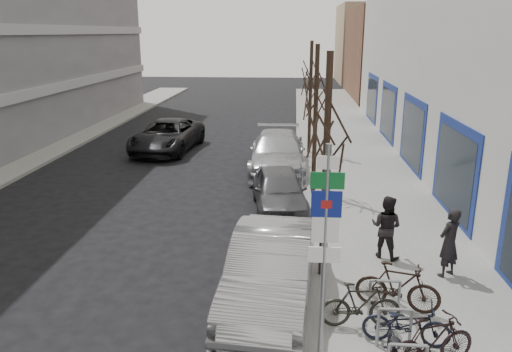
% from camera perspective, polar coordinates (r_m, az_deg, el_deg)
% --- Properties ---
extents(sidewalk_east, '(5.00, 70.00, 0.15)m').
position_cam_1_polar(sidewalk_east, '(18.87, 12.29, -2.19)').
color(sidewalk_east, slate).
rests_on(sidewalk_east, ground).
extents(brick_building_far, '(12.00, 14.00, 8.00)m').
position_cam_1_polar(brick_building_far, '(49.08, 18.04, 13.19)').
color(brick_building_far, brown).
rests_on(brick_building_far, ground).
extents(tan_building_far, '(13.00, 12.00, 9.00)m').
position_cam_1_polar(tan_building_far, '(63.84, 15.42, 14.36)').
color(tan_building_far, '#937A5B').
rests_on(tan_building_far, ground).
extents(highway_sign_pole, '(0.55, 0.10, 4.20)m').
position_cam_1_polar(highway_sign_pole, '(8.49, 7.85, -7.89)').
color(highway_sign_pole, gray).
rests_on(highway_sign_pole, ground).
extents(bike_rack, '(0.66, 2.26, 0.83)m').
position_cam_1_polar(bike_rack, '(10.05, 15.55, -15.90)').
color(bike_rack, gray).
rests_on(bike_rack, sidewalk_east).
extents(tree_near, '(1.80, 1.80, 5.50)m').
position_cam_1_polar(tree_near, '(11.42, 8.21, 6.97)').
color(tree_near, black).
rests_on(tree_near, ground).
extents(tree_mid, '(1.80, 1.80, 5.50)m').
position_cam_1_polar(tree_mid, '(17.86, 6.92, 10.29)').
color(tree_mid, black).
rests_on(tree_mid, ground).
extents(tree_far, '(1.80, 1.80, 5.50)m').
position_cam_1_polar(tree_far, '(24.33, 6.31, 11.85)').
color(tree_far, black).
rests_on(tree_far, ground).
extents(meter_front, '(0.10, 0.08, 1.27)m').
position_cam_1_polar(meter_front, '(11.85, 5.54, -8.76)').
color(meter_front, gray).
rests_on(meter_front, sidewalk_east).
extents(meter_mid, '(0.10, 0.08, 1.27)m').
position_cam_1_polar(meter_mid, '(17.00, 5.25, -0.94)').
color(meter_mid, gray).
rests_on(meter_mid, sidewalk_east).
extents(meter_back, '(0.10, 0.08, 1.27)m').
position_cam_1_polar(meter_back, '(22.32, 5.09, 3.21)').
color(meter_back, gray).
rests_on(meter_back, sidewalk_east).
extents(bike_near_right, '(1.81, 1.10, 1.05)m').
position_cam_1_polar(bike_near_right, '(9.69, 19.44, -17.46)').
color(bike_near_right, black).
rests_on(bike_near_right, sidewalk_east).
extents(bike_mid_curb, '(1.70, 0.73, 1.00)m').
position_cam_1_polar(bike_mid_curb, '(10.22, 16.85, -15.50)').
color(bike_mid_curb, black).
rests_on(bike_mid_curb, sidewalk_east).
extents(bike_mid_inner, '(1.68, 0.62, 1.00)m').
position_cam_1_polar(bike_mid_inner, '(10.51, 11.86, -14.16)').
color(bike_mid_inner, black).
rests_on(bike_mid_inner, sidewalk_east).
extents(bike_far_inner, '(1.88, 1.00, 1.09)m').
position_cam_1_polar(bike_far_inner, '(11.26, 15.91, -12.02)').
color(bike_far_inner, black).
rests_on(bike_far_inner, sidewalk_east).
extents(parked_car_front, '(2.11, 5.13, 1.65)m').
position_cam_1_polar(parked_car_front, '(11.24, 1.70, -10.65)').
color(parked_car_front, '#9A9A9F').
rests_on(parked_car_front, ground).
extents(parked_car_mid, '(2.26, 4.46, 1.46)m').
position_cam_1_polar(parked_car_mid, '(16.92, 2.70, -1.64)').
color(parked_car_mid, '#515056').
rests_on(parked_car_mid, ground).
extents(parked_car_back, '(2.49, 5.86, 1.68)m').
position_cam_1_polar(parked_car_back, '(21.70, 2.46, 2.69)').
color(parked_car_back, '#A9AAAF').
rests_on(parked_car_back, ground).
extents(lane_car, '(3.16, 5.94, 1.59)m').
position_cam_1_polar(lane_car, '(25.91, -10.12, 4.56)').
color(lane_car, black).
rests_on(lane_car, ground).
extents(pedestrian_near, '(0.76, 0.72, 1.74)m').
position_cam_1_polar(pedestrian_near, '(12.96, 21.20, -7.10)').
color(pedestrian_near, black).
rests_on(pedestrian_near, sidewalk_east).
extents(pedestrian_far, '(0.76, 0.69, 1.72)m').
position_cam_1_polar(pedestrian_far, '(13.51, 14.66, -5.60)').
color(pedestrian_far, black).
rests_on(pedestrian_far, sidewalk_east).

